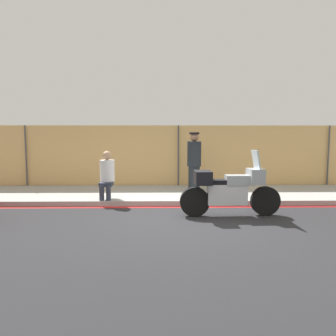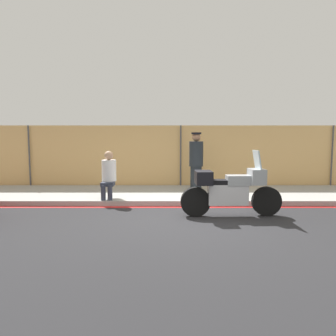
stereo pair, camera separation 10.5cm
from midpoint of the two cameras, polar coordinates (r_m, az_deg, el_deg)
ground_plane at (r=7.22m, az=3.56°, el=-8.86°), size 120.00×120.00×0.00m
sidewalk at (r=9.72m, az=2.55°, el=-4.60°), size 37.41×2.64×0.14m
curb_paint_stripe at (r=8.35m, az=3.02°, el=-6.80°), size 37.41×0.18×0.01m
storefront_fence at (r=10.99m, az=2.22°, el=1.86°), size 35.54×0.17×2.13m
motorcycle at (r=7.48m, az=10.95°, el=-3.74°), size 2.28×0.55×1.49m
officer_standing at (r=9.87m, az=4.97°, el=1.19°), size 0.42×0.42×1.76m
person_seated_on_curb at (r=8.87m, az=-10.22°, el=-0.75°), size 0.39×0.66×1.26m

